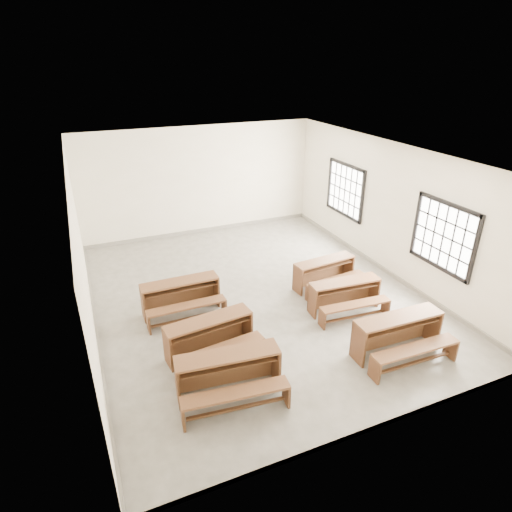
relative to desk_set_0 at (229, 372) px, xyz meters
name	(u,v)px	position (x,y,z in m)	size (l,w,h in m)	color
room	(260,206)	(1.71, 2.70, 1.71)	(8.50, 8.50, 3.20)	gray
desk_set_0	(229,372)	(0.00, 0.00, 0.00)	(1.75, 1.05, 0.75)	brown
desk_set_1	(210,335)	(0.04, 1.09, -0.01)	(1.70, 1.02, 0.73)	brown
desk_set_2	(181,295)	(-0.10, 2.68, -0.01)	(1.63, 0.85, 0.73)	brown
desk_set_3	(399,333)	(3.19, -0.22, 0.01)	(1.71, 0.92, 0.76)	brown
desk_set_4	(345,294)	(3.13, 1.39, -0.04)	(1.58, 0.90, 0.69)	brown
desk_set_5	(325,271)	(3.28, 2.46, -0.04)	(1.58, 0.93, 0.68)	brown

